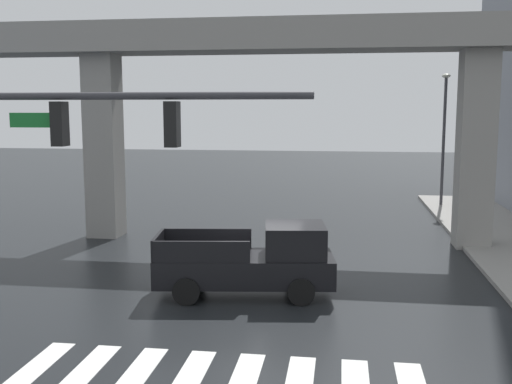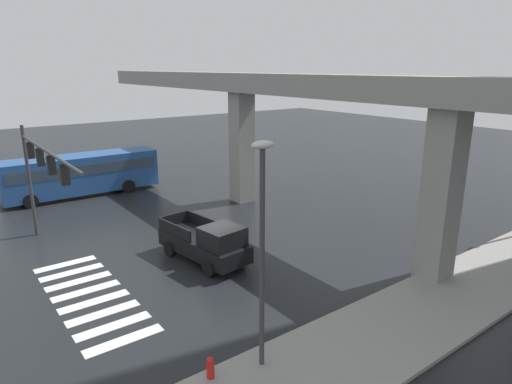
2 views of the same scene
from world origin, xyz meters
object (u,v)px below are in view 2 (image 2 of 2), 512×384
pickup_truck (207,243)px  fire_hydrant (210,369)px  city_bus (81,172)px  street_lamp_near_corner (262,233)px  street_lamp_mid_block (451,182)px  traffic_signal_mast (41,165)px

pickup_truck → fire_hydrant: pickup_truck is taller
city_bus → street_lamp_near_corner: street_lamp_near_corner is taller
street_lamp_near_corner → fire_hydrant: bearing=-103.8°
city_bus → street_lamp_mid_block: (23.52, 8.61, 2.83)m
pickup_truck → city_bus: city_bus is taller
fire_hydrant → traffic_signal_mast: bearing=-172.8°
traffic_signal_mast → street_lamp_near_corner: bearing=13.8°
city_bus → traffic_signal_mast: (10.42, -4.53, 2.96)m
pickup_truck → street_lamp_mid_block: street_lamp_mid_block is taller
city_bus → street_lamp_near_corner: 23.73m
city_bus → traffic_signal_mast: 11.74m
traffic_signal_mast → street_lamp_near_corner: 13.49m
pickup_truck → street_lamp_near_corner: (7.88, -2.70, 3.57)m
street_lamp_near_corner → fire_hydrant: size_ratio=8.52×
street_lamp_near_corner → fire_hydrant: (-0.40, -1.63, -4.13)m
street_lamp_near_corner → pickup_truck: bearing=161.1°
pickup_truck → street_lamp_near_corner: street_lamp_near_corner is taller
street_lamp_mid_block → fire_hydrant: (-0.40, -11.55, -4.13)m
city_bus → street_lamp_near_corner: size_ratio=1.50×
pickup_truck → fire_hydrant: bearing=-30.1°
city_bus → street_lamp_mid_block: bearing=20.1°
city_bus → traffic_signal_mast: traffic_signal_mast is taller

